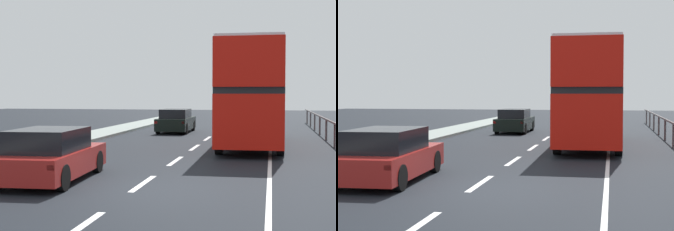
# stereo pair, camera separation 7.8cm
# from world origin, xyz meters

# --- Properties ---
(ground_plane) EXTENTS (73.42, 120.00, 0.10)m
(ground_plane) POSITION_xyz_m (0.00, 0.00, -0.05)
(ground_plane) COLOR black
(lane_paint_markings) EXTENTS (3.31, 46.00, 0.01)m
(lane_paint_markings) POSITION_xyz_m (1.86, 8.27, 0.00)
(lane_paint_markings) COLOR silver
(lane_paint_markings) RESTS_ON ground
(double_decker_bus_red) EXTENTS (2.65, 10.44, 4.39)m
(double_decker_bus_red) POSITION_xyz_m (2.36, 10.85, 2.35)
(double_decker_bus_red) COLOR red
(double_decker_bus_red) RESTS_ON ground
(hatchback_car_near) EXTENTS (2.04, 4.41, 1.39)m
(hatchback_car_near) POSITION_xyz_m (-2.50, 0.51, 0.66)
(hatchback_car_near) COLOR maroon
(hatchback_car_near) RESTS_ON ground
(sedan_car_ahead) EXTENTS (1.81, 4.33, 1.39)m
(sedan_car_ahead) POSITION_xyz_m (-2.35, 17.71, 0.67)
(sedan_car_ahead) COLOR black
(sedan_car_ahead) RESTS_ON ground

